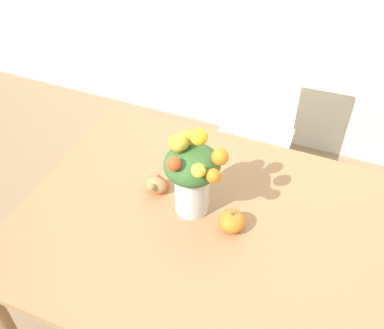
# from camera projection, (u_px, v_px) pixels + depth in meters

# --- Properties ---
(ground_plane) EXTENTS (12.00, 12.00, 0.00)m
(ground_plane) POSITION_uv_depth(u_px,v_px,m) (205.00, 322.00, 2.23)
(ground_plane) COLOR #8E7556
(dining_table) EXTENTS (1.49, 1.13, 0.75)m
(dining_table) POSITION_uv_depth(u_px,v_px,m) (209.00, 238.00, 1.78)
(dining_table) COLOR #9E754C
(dining_table) RESTS_ON ground_plane
(flower_vase) EXTENTS (0.24, 0.22, 0.39)m
(flower_vase) POSITION_uv_depth(u_px,v_px,m) (192.00, 174.00, 1.67)
(flower_vase) COLOR silver
(flower_vase) RESTS_ON dining_table
(pumpkin) EXTENTS (0.10, 0.10, 0.09)m
(pumpkin) POSITION_uv_depth(u_px,v_px,m) (232.00, 221.00, 1.69)
(pumpkin) COLOR orange
(pumpkin) RESTS_ON dining_table
(turkey_figurine) EXTENTS (0.10, 0.13, 0.08)m
(turkey_figurine) POSITION_uv_depth(u_px,v_px,m) (157.00, 183.00, 1.85)
(turkey_figurine) COLOR #A87A4C
(turkey_figurine) RESTS_ON dining_table
(dining_chair_near_window) EXTENTS (0.43, 0.43, 0.95)m
(dining_chair_near_window) POSITION_uv_depth(u_px,v_px,m) (255.00, 131.00, 2.57)
(dining_chair_near_window) COLOR white
(dining_chair_near_window) RESTS_ON ground_plane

